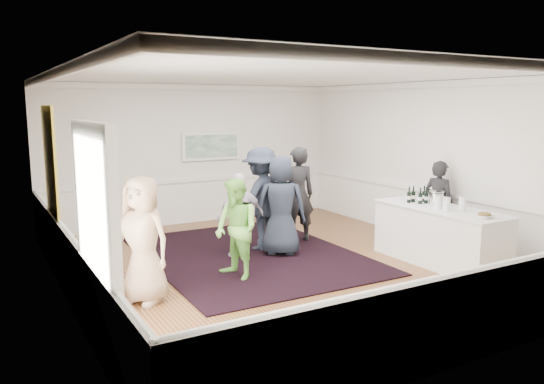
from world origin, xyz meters
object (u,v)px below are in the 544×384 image
guest_dark_b (297,195)px  ice_bucket (436,199)px  guest_tan (142,240)px  nut_bowl (485,216)px  guest_dark_a (261,199)px  guest_lilac (241,216)px  guest_navy (281,206)px  guest_green (236,229)px  bartender (439,204)px  serving_table (440,236)px

guest_dark_b → ice_bucket: guest_dark_b is taller
guest_tan → nut_bowl: bearing=34.7°
guest_dark_a → ice_bucket: (2.33, -2.14, 0.13)m
guest_lilac → guest_navy: bearing=167.3°
guest_green → nut_bowl: bearing=48.0°
bartender → guest_navy: size_ratio=0.92×
bartender → guest_dark_b: size_ratio=0.88×
guest_lilac → guest_dark_b: bearing=-161.4°
serving_table → bartender: bartender is taller
nut_bowl → guest_navy: bearing=126.4°
guest_dark_a → guest_green: bearing=30.3°
serving_table → guest_navy: 2.82m
guest_tan → guest_green: bearing=64.1°
guest_dark_a → guest_navy: guest_dark_a is taller
bartender → guest_green: (-4.18, 0.25, -0.05)m
guest_green → ice_bucket: guest_green is taller
bartender → guest_lilac: bearing=60.8°
serving_table → guest_navy: (-2.10, 1.84, 0.42)m
guest_dark_a → guest_lilac: bearing=11.3°
bartender → guest_lilac: (-3.62, 1.23, -0.08)m
guest_dark_a → guest_navy: 0.54m
guest_dark_b → guest_dark_a: bearing=23.6°
bartender → guest_lilac: size_ratio=1.10×
guest_lilac → guest_dark_a: (0.62, 0.35, 0.20)m
bartender → guest_dark_b: 2.73m
guest_tan → guest_navy: guest_navy is taller
bartender → guest_dark_a: guest_dark_a is taller
serving_table → guest_tan: size_ratio=1.37×
guest_dark_b → guest_tan: bearing=40.2°
guest_green → nut_bowl: guest_green is taller
guest_dark_a → guest_dark_b: size_ratio=1.02×
serving_table → ice_bucket: size_ratio=9.37×
guest_green → guest_navy: 1.54m
ice_bucket → nut_bowl: size_ratio=0.99×
guest_green → guest_navy: (1.30, 0.82, 0.12)m
guest_navy → nut_bowl: size_ratio=7.01×
guest_tan → guest_lilac: bearing=84.3°
bartender → nut_bowl: bearing=143.6°
guest_green → guest_dark_a: 1.79m
bartender → nut_bowl: (-0.84, -1.71, 0.18)m
bartender → guest_navy: bearing=59.4°
serving_table → guest_dark_b: 2.88m
guest_dark_a → guest_navy: size_ratio=1.06×
guest_navy → serving_table: bearing=170.6°
guest_green → guest_dark_a: guest_dark_a is taller
serving_table → guest_dark_b: size_ratio=1.27×
guest_lilac → guest_dark_a: size_ratio=0.79×
guest_green → ice_bucket: bearing=65.3°
serving_table → guest_navy: bearing=138.7°
guest_green → nut_bowl: (3.35, -1.95, 0.22)m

